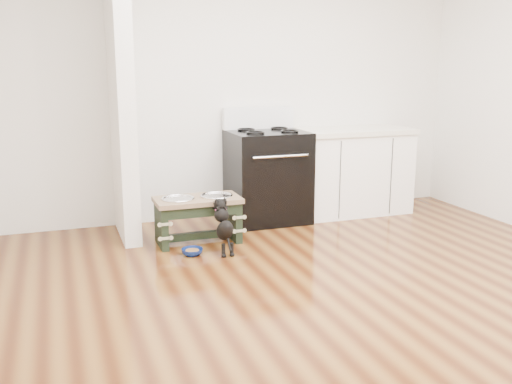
% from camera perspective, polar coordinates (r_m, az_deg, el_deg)
% --- Properties ---
extents(ground, '(5.00, 5.00, 0.00)m').
position_cam_1_polar(ground, '(3.95, 8.99, -11.02)').
color(ground, '#401C0B').
rests_on(ground, ground).
extents(room_shell, '(5.00, 5.00, 5.00)m').
position_cam_1_polar(room_shell, '(3.62, 9.90, 13.17)').
color(room_shell, silver).
rests_on(room_shell, ground).
extents(partition_wall, '(0.15, 0.80, 2.70)m').
position_cam_1_polar(partition_wall, '(5.30, -13.36, 9.88)').
color(partition_wall, silver).
rests_on(partition_wall, ground).
extents(oven_range, '(0.76, 0.69, 1.14)m').
position_cam_1_polar(oven_range, '(5.80, 1.15, 1.73)').
color(oven_range, black).
rests_on(oven_range, ground).
extents(cabinet_run, '(1.24, 0.64, 0.91)m').
position_cam_1_polar(cabinet_run, '(6.23, 9.55, 2.09)').
color(cabinet_run, white).
rests_on(cabinet_run, ground).
extents(dog_feeder, '(0.76, 0.40, 0.43)m').
position_cam_1_polar(dog_feeder, '(5.13, -5.82, -1.88)').
color(dog_feeder, black).
rests_on(dog_feeder, ground).
extents(puppy, '(0.13, 0.39, 0.46)m').
position_cam_1_polar(puppy, '(4.85, -3.27, -3.22)').
color(puppy, black).
rests_on(puppy, ground).
extents(floor_bowl, '(0.22, 0.22, 0.06)m').
position_cam_1_polar(floor_bowl, '(4.87, -6.40, -5.96)').
color(floor_bowl, navy).
rests_on(floor_bowl, ground).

